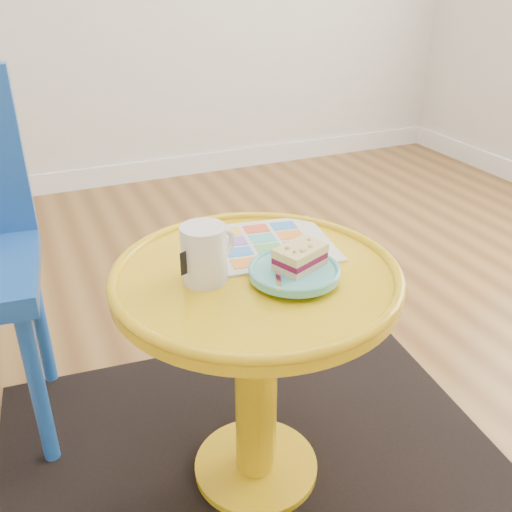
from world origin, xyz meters
name	(u,v)px	position (x,y,z in m)	size (l,w,h in m)	color
floor	(306,365)	(0.00, 0.00, 0.00)	(4.00, 4.00, 0.00)	brown
rug	(256,469)	(-0.33, -0.34, 0.00)	(1.30, 1.10, 0.01)	black
side_table	(256,336)	(-0.33, -0.34, 0.43)	(0.63, 0.63, 0.59)	gold
newspaper	(266,244)	(-0.25, -0.22, 0.60)	(0.31, 0.26, 0.01)	silver
mug	(205,252)	(-0.44, -0.32, 0.66)	(0.13, 0.09, 0.12)	silver
plate	(294,272)	(-0.27, -0.40, 0.61)	(0.19, 0.19, 0.02)	#54B3B2
cake_slice	(300,257)	(-0.25, -0.39, 0.64)	(0.12, 0.10, 0.05)	#D3BC8C
fork	(278,271)	(-0.31, -0.39, 0.62)	(0.07, 0.14, 0.00)	silver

